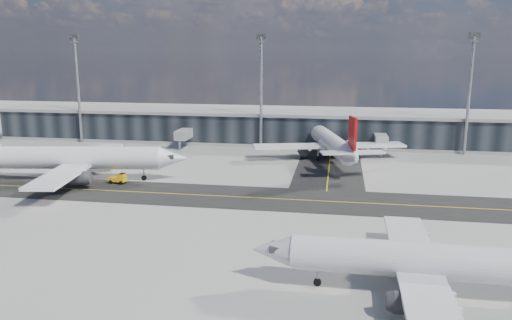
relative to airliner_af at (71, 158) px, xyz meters
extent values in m
plane|color=gray|center=(31.40, -10.03, -4.39)|extent=(300.00, 300.00, 0.00)
cube|color=black|center=(31.40, -6.03, -4.38)|extent=(180.00, 14.00, 0.02)
cube|color=black|center=(49.40, 24.97, -4.38)|extent=(14.00, 50.00, 0.02)
cube|color=yellow|center=(31.40, -6.03, -4.36)|extent=(180.00, 0.25, 0.01)
cube|color=yellow|center=(49.40, 24.97, -4.36)|extent=(0.25, 50.00, 0.01)
cube|color=black|center=(31.40, 44.97, -0.39)|extent=(150.00, 12.00, 8.00)
cube|color=gray|center=(31.40, 44.97, 4.01)|extent=(152.00, 13.00, 0.80)
cube|color=gray|center=(31.40, 44.97, -3.99)|extent=(150.00, 12.20, 0.80)
cube|color=gray|center=(11.40, 36.97, -0.89)|extent=(3.00, 10.00, 2.40)
cylinder|color=gray|center=(11.40, 31.97, -3.19)|extent=(0.60, 0.60, 2.40)
cube|color=gray|center=(61.40, 36.97, -0.89)|extent=(3.00, 10.00, 2.40)
cylinder|color=gray|center=(61.40, 31.97, -3.19)|extent=(0.60, 0.60, 2.40)
cylinder|color=gray|center=(-18.60, 37.97, 9.61)|extent=(0.70, 0.70, 28.00)
cube|color=#2D2D30|center=(-18.60, 37.97, 23.81)|extent=(2.50, 0.50, 1.40)
cylinder|color=gray|center=(31.40, 37.97, 9.61)|extent=(0.70, 0.70, 28.00)
cube|color=#2D2D30|center=(31.40, 37.97, 23.81)|extent=(2.50, 0.50, 1.40)
cylinder|color=gray|center=(81.40, 37.97, 9.61)|extent=(0.70, 0.70, 28.00)
cube|color=#2D2D30|center=(81.40, 37.97, 23.81)|extent=(2.50, 0.50, 1.40)
cylinder|color=white|center=(0.67, 0.10, 0.08)|extent=(33.81, 9.14, 4.47)
cone|color=white|center=(19.47, 2.77, 0.08)|extent=(6.16, 5.21, 4.47)
cube|color=white|center=(1.78, 0.25, -1.04)|extent=(10.87, 38.39, 0.56)
cylinder|color=#2D2D30|center=(1.94, 7.05, -2.27)|extent=(5.01, 3.20, 2.57)
cylinder|color=#2D2D30|center=(3.83, -6.23, -2.27)|extent=(5.01, 3.20, 2.57)
cube|color=silver|center=(1.94, 7.05, -1.38)|extent=(2.28, 0.76, 0.89)
cube|color=silver|center=(3.83, -6.23, -1.38)|extent=(2.28, 0.76, 0.89)
cube|color=#2D2D30|center=(18.92, 2.69, 0.52)|extent=(2.56, 2.75, 0.78)
cylinder|color=gray|center=(13.94, 1.98, -3.05)|extent=(0.30, 0.30, 2.23)
cylinder|color=black|center=(13.94, 1.98, -3.89)|extent=(1.05, 0.53, 1.01)
cylinder|color=black|center=(-0.91, 3.26, -3.78)|extent=(1.30, 0.73, 1.23)
cylinder|color=black|center=(0.04, -3.38, -3.78)|extent=(1.30, 0.73, 1.23)
cylinder|color=white|center=(49.42, 27.18, -0.24)|extent=(11.83, 31.16, 4.15)
cone|color=white|center=(44.98, 44.25, -0.24)|extent=(5.32, 6.06, 4.15)
cone|color=white|center=(53.98, 9.62, 0.38)|extent=(5.58, 7.07, 4.15)
cube|color=white|center=(49.16, 28.19, -1.28)|extent=(35.43, 13.88, 0.52)
cylinder|color=#2D2D30|center=(42.87, 27.63, -2.42)|extent=(3.40, 4.82, 2.39)
cylinder|color=#2D2D30|center=(54.92, 30.76, -2.42)|extent=(3.40, 4.82, 2.39)
cube|color=silver|center=(42.87, 27.63, -1.59)|extent=(0.92, 2.11, 0.83)
cube|color=silver|center=(54.92, 30.76, -1.59)|extent=(0.92, 2.11, 0.83)
cube|color=#B70C0D|center=(53.85, 10.12, 4.73)|extent=(1.55, 4.33, 6.43)
cube|color=white|center=(53.98, 9.62, 1.00)|extent=(12.78, 5.94, 0.36)
cube|color=#2D2D30|center=(45.11, 43.75, 0.17)|extent=(2.73, 2.58, 0.73)
cylinder|color=gray|center=(46.29, 39.23, -3.15)|extent=(0.30, 0.30, 2.07)
cylinder|color=black|center=(46.29, 39.23, -3.92)|extent=(0.59, 0.99, 0.93)
cylinder|color=black|center=(46.67, 25.40, -3.82)|extent=(0.79, 1.23, 1.14)
cylinder|color=black|center=(52.69, 26.96, -3.82)|extent=(0.79, 1.23, 1.14)
cylinder|color=silver|center=(60.77, -37.43, -0.64)|extent=(28.18, 4.05, 3.75)
cone|color=silver|center=(44.82, -37.26, -0.64)|extent=(4.73, 3.80, 3.75)
cube|color=silver|center=(59.83, -37.42, -1.58)|extent=(5.03, 31.94, 0.47)
cylinder|color=#2D2D30|center=(58.83, -43.04, -2.61)|extent=(3.96, 2.20, 2.16)
cylinder|color=#2D2D30|center=(58.95, -31.78, -2.61)|extent=(3.96, 2.20, 2.16)
cube|color=silver|center=(58.83, -43.04, -1.86)|extent=(1.88, 0.40, 0.75)
cube|color=silver|center=(58.95, -31.78, -1.86)|extent=(1.88, 0.40, 0.75)
cube|color=#2D2D30|center=(45.29, -37.26, -0.26)|extent=(1.90, 2.08, 0.66)
cylinder|color=gray|center=(49.51, -37.31, -3.27)|extent=(0.23, 0.23, 1.88)
cylinder|color=black|center=(49.51, -37.31, -3.97)|extent=(0.85, 0.34, 0.84)
cylinder|color=black|center=(61.67, -40.25, -3.88)|extent=(1.04, 0.48, 1.03)
cylinder|color=black|center=(61.73, -34.62, -3.88)|extent=(1.04, 0.48, 1.03)
cube|color=yellow|center=(9.89, -1.07, -3.58)|extent=(3.40, 1.88, 0.76)
cube|color=yellow|center=(10.85, -1.18, -2.88)|extent=(1.35, 1.54, 0.97)
cube|color=black|center=(10.85, -1.18, -2.50)|extent=(1.23, 1.47, 0.27)
cylinder|color=black|center=(11.04, -0.50, -4.01)|extent=(0.78, 0.36, 0.76)
cylinder|color=black|center=(10.88, -1.89, -4.01)|extent=(0.78, 0.36, 0.76)
cylinder|color=black|center=(8.89, -0.25, -4.01)|extent=(0.78, 0.36, 0.76)
cylinder|color=black|center=(8.73, -1.64, -4.01)|extent=(0.78, 0.36, 0.76)
imported|color=white|center=(54.31, 24.65, -3.68)|extent=(2.64, 5.27, 1.43)
camera|label=1|loc=(51.23, -87.45, 20.54)|focal=35.00mm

